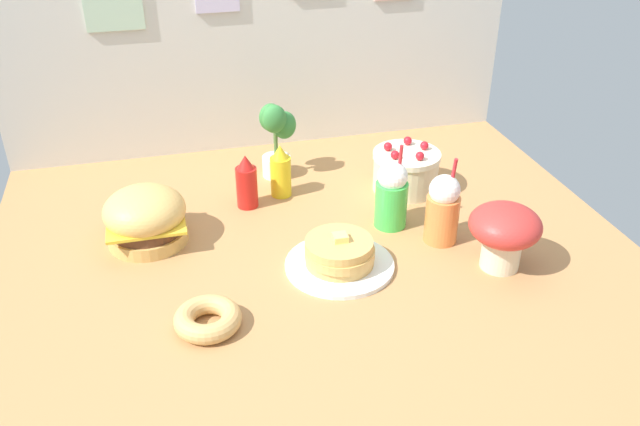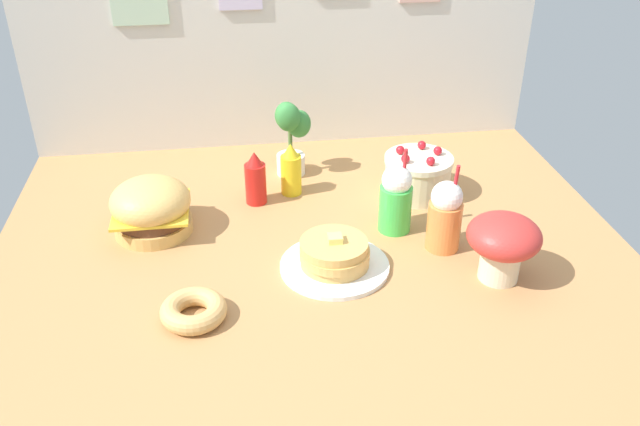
# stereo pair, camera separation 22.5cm
# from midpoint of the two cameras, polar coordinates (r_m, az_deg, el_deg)

# --- Properties ---
(ground_plane) EXTENTS (2.27, 1.94, 0.02)m
(ground_plane) POSITION_cam_midpoint_polar(r_m,az_deg,el_deg) (2.37, 2.20, -3.69)
(ground_plane) COLOR #B27F4C
(back_wall) EXTENTS (2.27, 0.04, 1.07)m
(back_wall) POSITION_cam_midpoint_polar(r_m,az_deg,el_deg) (3.02, -0.91, 15.43)
(back_wall) COLOR beige
(back_wall) RESTS_ON ground_plane
(burger) EXTENTS (0.29, 0.29, 0.21)m
(burger) POSITION_cam_midpoint_polar(r_m,az_deg,el_deg) (2.49, -11.69, 0.38)
(burger) COLOR #DBA859
(burger) RESTS_ON ground_plane
(pancake_stack) EXTENTS (0.37, 0.37, 0.13)m
(pancake_stack) POSITION_cam_midpoint_polar(r_m,az_deg,el_deg) (2.27, 4.08, -3.85)
(pancake_stack) COLOR white
(pancake_stack) RESTS_ON ground_plane
(layer_cake) EXTENTS (0.27, 0.27, 0.20)m
(layer_cake) POSITION_cam_midpoint_polar(r_m,az_deg,el_deg) (2.75, 10.64, 3.13)
(layer_cake) COLOR beige
(layer_cake) RESTS_ON ground_plane
(ketchup_bottle) EXTENTS (0.08, 0.08, 0.22)m
(ketchup_bottle) POSITION_cam_midpoint_polar(r_m,az_deg,el_deg) (2.63, -3.09, 2.82)
(ketchup_bottle) COLOR red
(ketchup_bottle) RESTS_ON ground_plane
(mustard_bottle) EXTENTS (0.08, 0.08, 0.22)m
(mustard_bottle) POSITION_cam_midpoint_polar(r_m,az_deg,el_deg) (2.70, -0.10, 3.57)
(mustard_bottle) COLOR yellow
(mustard_bottle) RESTS_ON ground_plane
(cream_soda_cup) EXTENTS (0.12, 0.12, 0.33)m
(cream_soda_cup) POSITION_cam_midpoint_polar(r_m,az_deg,el_deg) (2.47, 9.06, 1.14)
(cream_soda_cup) COLOR green
(cream_soda_cup) RESTS_ON ground_plane
(orange_float_cup) EXTENTS (0.12, 0.12, 0.33)m
(orange_float_cup) POSITION_cam_midpoint_polar(r_m,az_deg,el_deg) (2.39, 13.24, -0.32)
(orange_float_cup) COLOR orange
(orange_float_cup) RESTS_ON ground_plane
(donut_pink_glaze) EXTENTS (0.20, 0.20, 0.06)m
(donut_pink_glaze) POSITION_cam_midpoint_polar(r_m,az_deg,el_deg) (2.07, -7.66, -8.29)
(donut_pink_glaze) COLOR tan
(donut_pink_glaze) RESTS_ON ground_plane
(potted_plant) EXTENTS (0.15, 0.14, 0.34)m
(potted_plant) POSITION_cam_midpoint_polar(r_m,az_deg,el_deg) (2.82, -0.18, 6.58)
(potted_plant) COLOR white
(potted_plant) RESTS_ON ground_plane
(mushroom_stool) EXTENTS (0.24, 0.24, 0.23)m
(mushroom_stool) POSITION_cam_midpoint_polar(r_m,az_deg,el_deg) (2.28, 18.08, -2.41)
(mushroom_stool) COLOR beige
(mushroom_stool) RESTS_ON ground_plane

